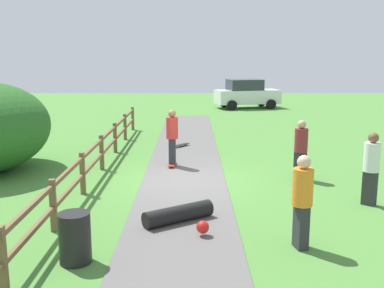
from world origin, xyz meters
The scene contains 11 objects.
ground_plane centered at (0.00, 0.00, 0.00)m, with size 60.00×60.00×0.00m, color #4C8438.
asphalt_path centered at (0.00, 0.00, 0.01)m, with size 2.40×28.00×0.02m, color #605E5B.
wooden_fence centered at (-2.60, 0.00, 0.67)m, with size 0.12×18.12×1.10m.
trash_bin centered at (-1.80, -5.31, 0.45)m, with size 0.56×0.56×0.90m, color black.
skater_riding centered at (-0.40, 1.69, 1.04)m, with size 0.40×0.81×1.83m.
skater_fallen centered at (-0.02, -3.45, 0.20)m, with size 1.55×1.50×0.36m.
skateboard_loose centered at (-0.19, 4.84, 0.09)m, with size 0.68×0.73×0.08m.
bystander_orange centered at (2.27, -4.70, 0.99)m, with size 0.45×0.45×1.79m.
bystander_white centered at (4.51, -2.17, 0.98)m, with size 0.53×0.53×1.77m.
bystander_maroon centered at (3.37, 0.12, 0.96)m, with size 0.53×0.53×1.74m.
parked_car_white centered at (3.89, 18.01, 0.96)m, with size 4.48×2.70×1.92m.
Camera 1 is at (0.24, -12.84, 3.59)m, focal length 43.12 mm.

